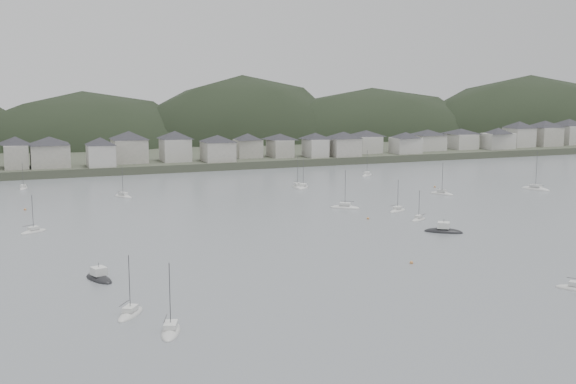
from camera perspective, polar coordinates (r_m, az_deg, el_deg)
name	(u,v)px	position (r m, az deg, el deg)	size (l,w,h in m)	color
ground	(452,293)	(123.22, 12.84, -7.79)	(900.00, 900.00, 0.00)	slate
far_shore_land	(142,142)	(399.49, -11.52, 3.90)	(900.00, 250.00, 3.00)	#383D2D
forested_ridge	(161,171)	(376.62, -10.07, 1.69)	(851.55, 103.94, 102.57)	black
waterfront_town	(307,143)	(305.49, 1.50, 3.94)	(451.48, 28.46, 12.92)	#9D9B8F
sailboat_lead	(123,196)	(222.04, -12.94, -0.35)	(5.92, 7.46, 10.07)	beige
moored_fleet	(277,227)	(171.52, -0.91, -2.80)	(192.76, 161.33, 13.40)	beige
motor_launch_near	(443,231)	(170.36, 12.22, -3.04)	(9.01, 7.91, 4.10)	black
motor_launch_far	(99,278)	(131.95, -14.75, -6.62)	(5.44, 8.55, 3.92)	black
mooring_buoys	(299,234)	(164.26, 0.91, -3.33)	(155.18, 122.51, 0.70)	#C58041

